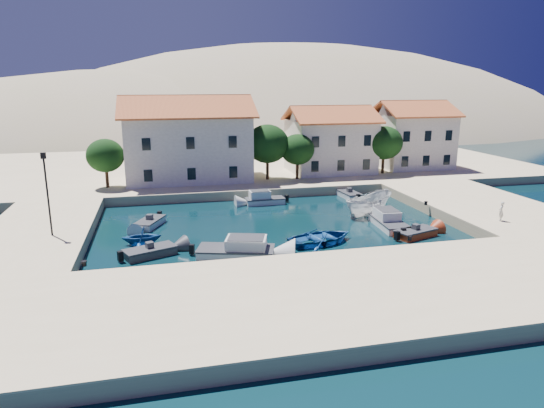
{
  "coord_description": "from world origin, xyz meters",
  "views": [
    {
      "loc": [
        -9.42,
        -29.45,
        12.08
      ],
      "look_at": [
        -0.17,
        9.73,
        2.0
      ],
      "focal_mm": 32.0,
      "sensor_mm": 36.0,
      "label": 1
    }
  ],
  "objects_px": {
    "cabin_cruiser_east": "(389,222)",
    "lamppost": "(47,186)",
    "building_left": "(188,137)",
    "pedestrian": "(501,211)",
    "building_right": "(412,133)",
    "cabin_cruiser_south": "(236,250)",
    "rowboat_south": "(321,243)",
    "boat_east": "(368,215)",
    "building_mid": "(330,138)"
  },
  "relations": [
    {
      "from": "building_left",
      "to": "cabin_cruiser_east",
      "type": "relative_size",
      "value": 2.84
    },
    {
      "from": "cabin_cruiser_east",
      "to": "boat_east",
      "type": "bearing_deg",
      "value": 5.32
    },
    {
      "from": "building_mid",
      "to": "cabin_cruiser_south",
      "type": "bearing_deg",
      "value": -122.33
    },
    {
      "from": "building_mid",
      "to": "building_right",
      "type": "bearing_deg",
      "value": 4.76
    },
    {
      "from": "building_right",
      "to": "building_mid",
      "type": "bearing_deg",
      "value": -175.24
    },
    {
      "from": "rowboat_south",
      "to": "building_mid",
      "type": "bearing_deg",
      "value": -35.94
    },
    {
      "from": "lamppost",
      "to": "boat_east",
      "type": "height_order",
      "value": "lamppost"
    },
    {
      "from": "cabin_cruiser_east",
      "to": "lamppost",
      "type": "bearing_deg",
      "value": 93.11
    },
    {
      "from": "cabin_cruiser_east",
      "to": "pedestrian",
      "type": "height_order",
      "value": "pedestrian"
    },
    {
      "from": "cabin_cruiser_south",
      "to": "cabin_cruiser_east",
      "type": "relative_size",
      "value": 1.14
    },
    {
      "from": "building_left",
      "to": "building_right",
      "type": "bearing_deg",
      "value": 3.81
    },
    {
      "from": "building_right",
      "to": "boat_east",
      "type": "height_order",
      "value": "building_right"
    },
    {
      "from": "building_mid",
      "to": "pedestrian",
      "type": "distance_m",
      "value": 26.16
    },
    {
      "from": "building_mid",
      "to": "cabin_cruiser_south",
      "type": "xyz_separation_m",
      "value": [
        -16.4,
        -25.9,
        -4.75
      ]
    },
    {
      "from": "building_left",
      "to": "boat_east",
      "type": "distance_m",
      "value": 23.52
    },
    {
      "from": "building_left",
      "to": "pedestrian",
      "type": "xyz_separation_m",
      "value": [
        23.82,
        -24.28,
        -4.12
      ]
    },
    {
      "from": "lamppost",
      "to": "cabin_cruiser_east",
      "type": "xyz_separation_m",
      "value": [
        27.11,
        -0.83,
        -4.28
      ]
    },
    {
      "from": "cabin_cruiser_south",
      "to": "cabin_cruiser_east",
      "type": "xyz_separation_m",
      "value": [
        14.01,
        4.08,
        -0.0
      ]
    },
    {
      "from": "building_mid",
      "to": "pedestrian",
      "type": "height_order",
      "value": "building_mid"
    },
    {
      "from": "building_mid",
      "to": "cabin_cruiser_east",
      "type": "xyz_separation_m",
      "value": [
        -2.39,
        -21.83,
        -4.75
      ]
    },
    {
      "from": "building_right",
      "to": "cabin_cruiser_south",
      "type": "xyz_separation_m",
      "value": [
        -28.4,
        -26.9,
        -5.0
      ]
    },
    {
      "from": "building_left",
      "to": "cabin_cruiser_south",
      "type": "xyz_separation_m",
      "value": [
        1.6,
        -24.9,
        -5.46
      ]
    },
    {
      "from": "building_mid",
      "to": "cabin_cruiser_east",
      "type": "height_order",
      "value": "building_mid"
    },
    {
      "from": "pedestrian",
      "to": "building_left",
      "type": "bearing_deg",
      "value": -87.93
    },
    {
      "from": "building_left",
      "to": "cabin_cruiser_south",
      "type": "height_order",
      "value": "building_left"
    },
    {
      "from": "building_left",
      "to": "cabin_cruiser_south",
      "type": "bearing_deg",
      "value": -86.31
    },
    {
      "from": "lamppost",
      "to": "cabin_cruiser_south",
      "type": "height_order",
      "value": "lamppost"
    },
    {
      "from": "building_right",
      "to": "cabin_cruiser_east",
      "type": "xyz_separation_m",
      "value": [
        -14.39,
        -22.83,
        -5.0
      ]
    },
    {
      "from": "building_left",
      "to": "rowboat_south",
      "type": "distance_m",
      "value": 25.66
    },
    {
      "from": "rowboat_south",
      "to": "cabin_cruiser_east",
      "type": "height_order",
      "value": "cabin_cruiser_east"
    },
    {
      "from": "building_right",
      "to": "pedestrian",
      "type": "distance_m",
      "value": 27.24
    },
    {
      "from": "building_right",
      "to": "rowboat_south",
      "type": "distance_m",
      "value": 33.75
    },
    {
      "from": "building_left",
      "to": "pedestrian",
      "type": "height_order",
      "value": "building_left"
    },
    {
      "from": "cabin_cruiser_south",
      "to": "building_mid",
      "type": "bearing_deg",
      "value": 74.73
    },
    {
      "from": "cabin_cruiser_east",
      "to": "boat_east",
      "type": "xyz_separation_m",
      "value": [
        -0.03,
        4.24,
        -0.48
      ]
    },
    {
      "from": "cabin_cruiser_east",
      "to": "pedestrian",
      "type": "bearing_deg",
      "value": -107.9
    },
    {
      "from": "lamppost",
      "to": "cabin_cruiser_south",
      "type": "relative_size",
      "value": 1.05
    },
    {
      "from": "cabin_cruiser_south",
      "to": "boat_east",
      "type": "bearing_deg",
      "value": 47.82
    },
    {
      "from": "building_left",
      "to": "boat_east",
      "type": "xyz_separation_m",
      "value": [
        15.58,
        -16.59,
        -5.94
      ]
    },
    {
      "from": "building_mid",
      "to": "boat_east",
      "type": "height_order",
      "value": "building_mid"
    },
    {
      "from": "building_right",
      "to": "rowboat_south",
      "type": "bearing_deg",
      "value": -130.13
    },
    {
      "from": "lamppost",
      "to": "rowboat_south",
      "type": "bearing_deg",
      "value": -9.8
    },
    {
      "from": "boat_east",
      "to": "pedestrian",
      "type": "relative_size",
      "value": 3.6
    },
    {
      "from": "building_left",
      "to": "rowboat_south",
      "type": "xyz_separation_m",
      "value": [
        8.54,
        -23.46,
        -5.94
      ]
    },
    {
      "from": "building_right",
      "to": "rowboat_south",
      "type": "xyz_separation_m",
      "value": [
        -21.46,
        -25.46,
        -5.47
      ]
    },
    {
      "from": "building_left",
      "to": "cabin_cruiser_east",
      "type": "bearing_deg",
      "value": -53.15
    },
    {
      "from": "building_right",
      "to": "rowboat_south",
      "type": "height_order",
      "value": "building_right"
    },
    {
      "from": "lamppost",
      "to": "boat_east",
      "type": "xyz_separation_m",
      "value": [
        27.08,
        3.41,
        -4.75
      ]
    },
    {
      "from": "lamppost",
      "to": "cabin_cruiser_east",
      "type": "bearing_deg",
      "value": -1.75
    },
    {
      "from": "cabin_cruiser_south",
      "to": "pedestrian",
      "type": "height_order",
      "value": "pedestrian"
    }
  ]
}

